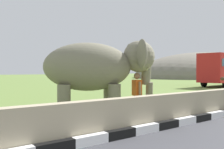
% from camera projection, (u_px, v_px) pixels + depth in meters
% --- Properties ---
extents(barrier_parapet, '(28.00, 0.36, 1.00)m').
position_uv_depth(barrier_parapet, '(116.00, 117.00, 6.76)').
color(barrier_parapet, tan).
rests_on(barrier_parapet, ground_plane).
extents(elephant, '(4.00, 3.32, 2.83)m').
position_uv_depth(elephant, '(98.00, 68.00, 9.04)').
color(elephant, gray).
rests_on(elephant, ground_plane).
extents(person_handler, '(0.36, 0.64, 1.66)m').
position_uv_depth(person_handler, '(137.00, 93.00, 9.30)').
color(person_handler, navy).
rests_on(person_handler, ground_plane).
extents(hill_east, '(38.58, 30.87, 12.47)m').
position_uv_depth(hill_east, '(205.00, 77.00, 63.37)').
color(hill_east, slate).
rests_on(hill_east, ground_plane).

